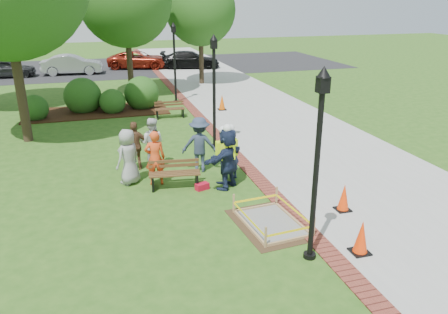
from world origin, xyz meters
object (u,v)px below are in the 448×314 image
object	(u,v)px
lamp_near	(318,153)
cone_front	(361,238)
wet_concrete_pad	(272,216)
bench_near	(175,180)
hivis_worker_a	(227,157)
hivis_worker_b	(230,152)
hivis_worker_c	(223,155)

from	to	relation	value
lamp_near	cone_front	bearing A→B (deg)	-8.50
wet_concrete_pad	lamp_near	distance (m)	2.80
bench_near	hivis_worker_a	distance (m)	1.76
hivis_worker_a	hivis_worker_b	world-z (taller)	hivis_worker_a
hivis_worker_b	bench_near	bearing A→B (deg)	-172.86
wet_concrete_pad	bench_near	bearing A→B (deg)	123.18
wet_concrete_pad	hivis_worker_c	world-z (taller)	hivis_worker_c
wet_concrete_pad	hivis_worker_c	size ratio (longest dim) A/B	1.32
wet_concrete_pad	hivis_worker_b	xyz separation A→B (m)	(-0.10, 3.21, 0.66)
wet_concrete_pad	hivis_worker_a	size ratio (longest dim) A/B	1.21
bench_near	hivis_worker_b	bearing A→B (deg)	7.14
wet_concrete_pad	lamp_near	size ratio (longest dim) A/B	0.57
bench_near	wet_concrete_pad	bearing A→B (deg)	-56.82
hivis_worker_b	hivis_worker_c	xyz separation A→B (m)	(-0.31, -0.25, 0.02)
bench_near	hivis_worker_c	size ratio (longest dim) A/B	0.86
hivis_worker_c	bench_near	bearing A→B (deg)	179.27
lamp_near	hivis_worker_a	distance (m)	4.50
hivis_worker_a	wet_concrete_pad	bearing A→B (deg)	-80.87
wet_concrete_pad	hivis_worker_b	world-z (taller)	hivis_worker_b
cone_front	hivis_worker_c	distance (m)	5.15
wet_concrete_pad	hivis_worker_a	distance (m)	2.68
bench_near	hivis_worker_a	size ratio (longest dim) A/B	0.79
wet_concrete_pad	cone_front	distance (m)	2.32
wet_concrete_pad	lamp_near	xyz separation A→B (m)	(0.24, -1.65, 2.25)
hivis_worker_a	hivis_worker_b	size ratio (longest dim) A/B	1.12
wet_concrete_pad	hivis_worker_b	bearing A→B (deg)	91.84
lamp_near	hivis_worker_c	distance (m)	4.91
bench_near	cone_front	world-z (taller)	bench_near
bench_near	hivis_worker_a	world-z (taller)	hivis_worker_a
bench_near	hivis_worker_b	distance (m)	1.96
cone_front	wet_concrete_pad	bearing A→B (deg)	127.73
bench_near	hivis_worker_c	xyz separation A→B (m)	(1.53, -0.02, 0.65)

